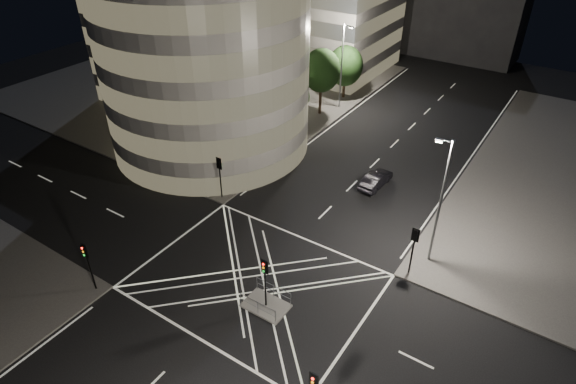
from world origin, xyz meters
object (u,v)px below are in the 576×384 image
Objects in this scene: traffic_signal_fl at (220,170)px; traffic_signal_island at (265,275)px; traffic_signal_fr at (414,243)px; street_lamp_left_far at (342,64)px; sedan at (376,180)px; central_island at (266,306)px; traffic_signal_nl at (87,259)px; street_lamp_right_far at (440,199)px; street_lamp_left_near at (249,119)px.

traffic_signal_fl is 1.00× the size of traffic_signal_island.
traffic_signal_fr is 29.63m from street_lamp_left_far.
traffic_signal_fl is 14.34m from sedan.
traffic_signal_fl is at bearing 142.46° from central_island.
central_island is at bearing -37.54° from traffic_signal_fl.
street_lamp_right_far reaches higher than traffic_signal_nl.
traffic_signal_fr is at bearing -15.92° from street_lamp_left_near.
street_lamp_left_near and street_lamp_left_far have the same top height.
traffic_signal_fl is 13.60m from traffic_signal_nl.
traffic_signal_fr is 1.00× the size of traffic_signal_island.
street_lamp_left_near is at bearing 130.27° from central_island.
traffic_signal_island is at bearing -129.33° from traffic_signal_fr.
street_lamp_left_far reaches higher than traffic_signal_island.
street_lamp_right_far is at bearing 40.91° from traffic_signal_nl.
traffic_signal_fl and traffic_signal_island have the same top height.
traffic_signal_fr is 19.14m from street_lamp_left_near.
traffic_signal_fl is 0.40× the size of street_lamp_right_far.
traffic_signal_fl reaches higher than central_island.
street_lamp_left_far is (-11.44, 31.50, 2.63)m from traffic_signal_island.
central_island is at bearing -125.30° from street_lamp_right_far.
street_lamp_left_far reaches higher than traffic_signal_nl.
street_lamp_left_far is at bearing 109.95° from traffic_signal_island.
traffic_signal_fl is at bearing -88.43° from street_lamp_left_far.
street_lamp_left_near is (-11.44, 13.50, 5.47)m from central_island.
traffic_signal_island is 17.89m from street_lamp_left_near.
central_island is at bearing 93.88° from sedan.
traffic_signal_fl is at bearing -173.12° from street_lamp_right_far.
central_island is 12.36m from traffic_signal_nl.
street_lamp_right_far is (7.44, 10.50, 2.63)m from traffic_signal_island.
traffic_signal_island is 0.40× the size of street_lamp_left_far.
central_island is 0.30× the size of street_lamp_left_near.
street_lamp_left_far reaches higher than central_island.
traffic_signal_fr reaches higher than central_island.
central_island is 0.75× the size of traffic_signal_fl.
traffic_signal_fr is 0.40× the size of street_lamp_left_near.
traffic_signal_island is at bearing -70.05° from street_lamp_left_far.
traffic_signal_nl is 1.00× the size of traffic_signal_fr.
traffic_signal_nl is 22.24m from traffic_signal_fr.
traffic_signal_island reaches higher than sedan.
street_lamp_left_near is (-11.44, 13.50, 2.63)m from traffic_signal_island.
street_lamp_right_far is 11.56m from sedan.
traffic_signal_nl is at bearing -89.01° from street_lamp_left_far.
street_lamp_left_far is (-18.24, 23.20, 2.63)m from traffic_signal_fr.
traffic_signal_fl is 1.00× the size of traffic_signal_nl.
sedan is at bearing -50.85° from street_lamp_left_far.
street_lamp_right_far is at bearing 54.70° from central_island.
central_island is at bearing -49.73° from street_lamp_left_near.
traffic_signal_fl is (-10.80, 8.30, 2.84)m from central_island.
traffic_signal_fr is (17.60, 0.00, 0.00)m from traffic_signal_fl.
traffic_signal_fr is (6.80, 8.30, 2.84)m from central_island.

